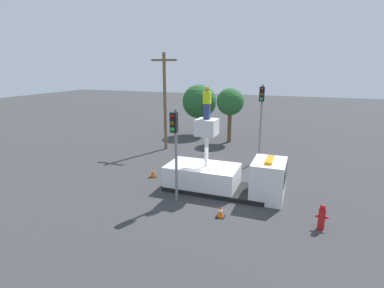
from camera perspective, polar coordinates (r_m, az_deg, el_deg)
The scene contains 11 objects.
ground_plane at distance 17.44m, azimuth 4.62°, elevation -8.75°, with size 120.00×120.00×0.00m, color #38383A.
bucket_truck at distance 17.00m, azimuth 6.18°, elevation -6.27°, with size 6.61×2.45×4.09m.
worker at distance 16.31m, azimuth 2.88°, elevation 7.80°, with size 0.40×0.26×1.75m.
traffic_light_pole at distance 14.95m, azimuth -3.32°, elevation 1.27°, with size 0.34×0.57×4.87m.
traffic_light_across at distance 21.86m, azimuth 13.05°, elevation 6.61°, with size 0.34×0.57×5.68m.
fire_hydrant at distance 14.50m, azimuth 23.48°, elevation -12.62°, with size 0.53×0.29×1.14m.
traffic_cone_rear at distance 19.40m, azimuth -7.45°, elevation -5.29°, with size 0.39×0.39×0.72m.
traffic_cone_curbside at distance 14.50m, azimuth 5.45°, elevation -12.67°, with size 0.43×0.43×0.57m.
tree_left_bg at distance 30.61m, azimuth 1.40°, elevation 8.07°, with size 3.43×3.43×5.16m.
tree_right_bg at distance 27.67m, azimuth 7.29°, elevation 7.88°, with size 2.47×2.47×5.01m.
utility_pole at distance 25.10m, azimuth -5.19°, elevation 8.62°, with size 2.20×0.26×7.98m.
Camera 1 is at (4.35, -15.42, 6.89)m, focal length 28.00 mm.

